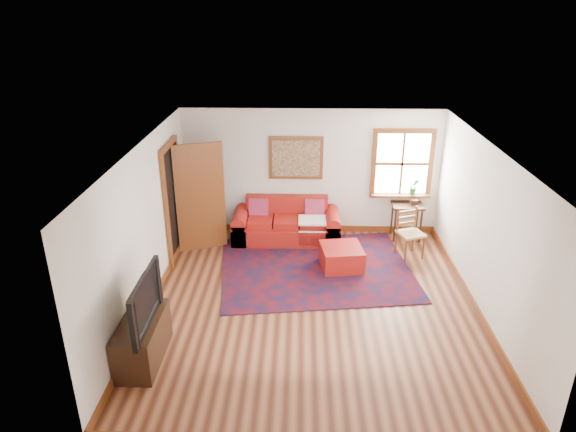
{
  "coord_description": "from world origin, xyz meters",
  "views": [
    {
      "loc": [
        -0.2,
        -6.81,
        4.4
      ],
      "look_at": [
        -0.4,
        0.6,
        1.24
      ],
      "focal_mm": 32.0,
      "sensor_mm": 36.0,
      "label": 1
    }
  ],
  "objects_px": {
    "ladder_back_chair": "(409,231)",
    "media_cabinet": "(142,340)",
    "side_table": "(407,210)",
    "red_ottoman": "(341,257)",
    "red_leather_sofa": "(287,226)"
  },
  "relations": [
    {
      "from": "red_ottoman",
      "to": "ladder_back_chair",
      "type": "relative_size",
      "value": 0.76
    },
    {
      "from": "side_table",
      "to": "ladder_back_chair",
      "type": "relative_size",
      "value": 0.78
    },
    {
      "from": "ladder_back_chair",
      "to": "media_cabinet",
      "type": "height_order",
      "value": "ladder_back_chair"
    },
    {
      "from": "red_leather_sofa",
      "to": "ladder_back_chair",
      "type": "bearing_deg",
      "value": -15.53
    },
    {
      "from": "side_table",
      "to": "media_cabinet",
      "type": "bearing_deg",
      "value": -137.16
    },
    {
      "from": "side_table",
      "to": "media_cabinet",
      "type": "relative_size",
      "value": 0.66
    },
    {
      "from": "red_leather_sofa",
      "to": "ladder_back_chair",
      "type": "height_order",
      "value": "ladder_back_chair"
    },
    {
      "from": "ladder_back_chair",
      "to": "media_cabinet",
      "type": "bearing_deg",
      "value": -142.52
    },
    {
      "from": "side_table",
      "to": "media_cabinet",
      "type": "distance_m",
      "value": 5.62
    },
    {
      "from": "red_leather_sofa",
      "to": "media_cabinet",
      "type": "bearing_deg",
      "value": -115.51
    },
    {
      "from": "red_leather_sofa",
      "to": "red_ottoman",
      "type": "xyz_separation_m",
      "value": [
        1.0,
        -1.14,
        -0.07
      ]
    },
    {
      "from": "red_leather_sofa",
      "to": "ladder_back_chair",
      "type": "distance_m",
      "value": 2.35
    },
    {
      "from": "side_table",
      "to": "red_ottoman",
      "type": "bearing_deg",
      "value": -137.33
    },
    {
      "from": "ladder_back_chair",
      "to": "red_leather_sofa",
      "type": "bearing_deg",
      "value": 164.47
    },
    {
      "from": "red_leather_sofa",
      "to": "side_table",
      "type": "height_order",
      "value": "red_leather_sofa"
    }
  ]
}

